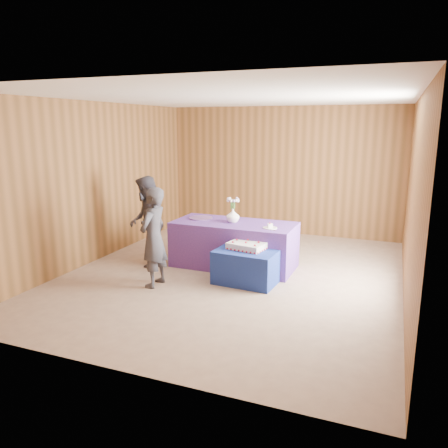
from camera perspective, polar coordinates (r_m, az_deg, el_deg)
The scene contains 13 objects.
ground at distance 6.95m, azimuth 1.21°, elevation -6.61°, with size 6.00×6.00×0.00m, color gray.
room_shell at distance 6.57m, azimuth 1.28°, elevation 8.38°, with size 5.04×6.04×2.72m.
cake_table at distance 6.58m, azimuth 3.06°, elevation -5.47°, with size 0.90×0.70×0.50m, color navy.
serving_table at distance 7.24m, azimuth 1.31°, elevation -2.70°, with size 2.00×0.90×0.75m, color #663592.
sheet_cake at distance 6.53m, azimuth 2.95°, elevation -2.87°, with size 0.61×0.46×0.13m.
vase at distance 7.14m, azimuth 1.16°, elevation 1.10°, with size 0.22×0.22×0.22m, color white.
flower_spray at distance 7.09m, azimuth 1.17°, elevation 3.06°, with size 0.21×0.21×0.16m.
platter at distance 7.45m, azimuth -3.04°, elevation 0.79°, with size 0.40×0.40×0.02m, color #6E4992.
plate at distance 6.79m, azimuth 6.04°, elevation -0.50°, with size 0.22×0.22×0.01m, color silver.
cake_slice at distance 6.78m, azimuth 6.04°, elevation -0.18°, with size 0.09×0.09×0.09m.
knife at distance 6.70m, azimuth 5.92°, elevation -0.72°, with size 0.26×0.02×0.00m, color #B6B5BA.
guest_left at distance 6.37m, azimuth -9.19°, elevation -1.74°, with size 0.53×0.35×1.46m, color #34343E.
guest_right at distance 7.34m, azimuth -10.13°, elevation 0.34°, with size 0.73×0.57×1.50m, color #393742.
Camera 1 is at (2.27, -6.15, 2.31)m, focal length 35.00 mm.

